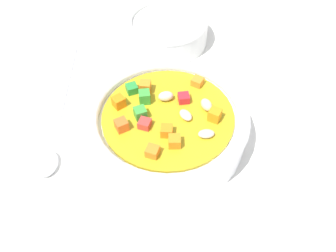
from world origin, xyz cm
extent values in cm
cube|color=silver|center=(0.00, 0.00, -1.00)|extent=(140.00, 140.00, 2.00)
cylinder|color=white|center=(0.00, 0.00, 1.89)|extent=(17.58, 17.58, 3.77)
torus|color=white|center=(0.00, 0.00, 4.19)|extent=(17.91, 17.91, 1.38)
cylinder|color=#B69C1C|center=(0.00, 0.00, 3.97)|extent=(14.52, 14.52, 0.40)
ellipsoid|color=beige|center=(-1.03, -1.64, 4.53)|extent=(1.89, 1.42, 0.72)
cube|color=red|center=(-0.60, 2.88, 4.61)|extent=(1.72, 1.72, 0.88)
cube|color=#278938|center=(4.91, 2.51, 4.64)|extent=(1.23, 1.23, 0.93)
cube|color=orange|center=(-4.28, 3.37, 4.66)|extent=(1.72, 1.72, 0.98)
ellipsoid|color=beige|center=(2.22, -0.62, 4.74)|extent=(1.42, 1.89, 1.13)
ellipsoid|color=beige|center=(-0.65, -4.29, 4.72)|extent=(1.72, 1.13, 1.10)
ellipsoid|color=beige|center=(-4.17, -2.57, 4.53)|extent=(1.51, 1.93, 0.71)
cube|color=orange|center=(4.36, 1.06, 4.86)|extent=(1.65, 1.65, 1.39)
cube|color=orange|center=(-2.42, 1.12, 4.70)|extent=(1.63, 1.63, 1.05)
cube|color=orange|center=(-2.42, -4.41, 4.86)|extent=(1.72, 1.72, 1.37)
cube|color=orange|center=(3.30, 4.54, 4.80)|extent=(1.48, 1.48, 1.26)
cube|color=red|center=(1.30, -2.42, 4.64)|extent=(1.47, 1.47, 0.93)
cube|color=green|center=(2.86, 1.67, 4.89)|extent=(1.48, 1.48, 1.43)
cube|color=orange|center=(-4.00, 0.90, 4.74)|extent=(1.57, 1.57, 1.13)
cube|color=green|center=(0.87, 2.86, 4.77)|extent=(1.23, 1.23, 1.20)
cube|color=orange|center=(3.17, -4.99, 4.62)|extent=(1.71, 1.71, 0.90)
cube|color=orange|center=(0.01, 5.22, 4.77)|extent=(1.35, 1.35, 1.20)
cylinder|color=silver|center=(14.24, 9.06, 0.33)|extent=(12.82, 5.31, 0.67)
ellipsoid|color=silver|center=(1.33, 13.87, 0.51)|extent=(4.12, 3.55, 1.02)
cylinder|color=white|center=(17.48, -6.88, 1.68)|extent=(11.96, 11.96, 3.35)
torus|color=white|center=(17.48, -6.88, 3.59)|extent=(12.08, 12.08, 0.96)
camera|label=1|loc=(-23.05, 9.25, 32.22)|focal=36.72mm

